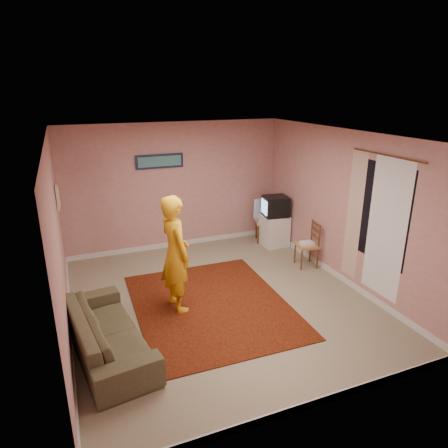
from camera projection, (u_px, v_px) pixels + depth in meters
name	position (u px, v px, depth m)	size (l,w,h in m)	color
ground	(220.00, 300.00, 6.40)	(5.00, 5.00, 0.00)	gray
wall_back	(175.00, 187.00, 8.18)	(4.50, 0.02, 2.60)	tan
wall_front	(315.00, 302.00, 3.79)	(4.50, 0.02, 2.60)	tan
wall_left	(58.00, 244.00, 5.19)	(0.02, 5.00, 2.60)	tan
wall_right	(342.00, 207.00, 6.78)	(0.02, 5.00, 2.60)	tan
ceiling	(219.00, 135.00, 5.56)	(4.50, 5.00, 0.02)	silver
baseboard_back	(177.00, 244.00, 8.57)	(4.50, 0.02, 0.10)	silver
baseboard_front	(305.00, 406.00, 4.20)	(4.50, 0.02, 0.10)	silver
baseboard_left	(71.00, 327.00, 5.60)	(0.02, 5.00, 0.10)	silver
baseboard_right	(335.00, 274.00, 7.18)	(0.02, 5.00, 0.10)	silver
window	(381.00, 214.00, 5.94)	(0.01, 1.10, 1.50)	black
curtain_sheer	(386.00, 229.00, 5.87)	(0.01, 0.75, 2.10)	white
curtain_floral	(354.00, 216.00, 6.47)	(0.01, 0.35, 2.10)	beige
curtain_rod	(387.00, 155.00, 5.64)	(0.02, 0.02, 1.40)	brown
picture_back	(160.00, 161.00, 7.86)	(0.95, 0.04, 0.28)	#131835
picture_left	(58.00, 196.00, 6.52)	(0.04, 0.38, 0.42)	#D0B78F
area_rug	(211.00, 305.00, 6.24)	(2.29, 2.86, 0.02)	#310505
tv_cabinet	(274.00, 230.00, 8.53)	(0.52, 0.47, 0.66)	silver
crt_tv	(275.00, 206.00, 8.35)	(0.55, 0.51, 0.42)	black
chair_a	(265.00, 217.00, 8.69)	(0.51, 0.50, 0.48)	tan
dvd_player	(265.00, 220.00, 8.71)	(0.38, 0.27, 0.07)	#BABBC0
blue_throw	(263.00, 208.00, 8.77)	(0.41, 0.05, 0.44)	#85AADA
chair_b	(307.00, 240.00, 7.47)	(0.43, 0.45, 0.47)	tan
game_console	(307.00, 243.00, 7.49)	(0.24, 0.17, 0.05)	white
sofa	(108.00, 332.00, 5.06)	(1.99, 0.78, 0.58)	brown
person	(175.00, 254.00, 5.90)	(0.65, 0.43, 1.79)	#EAA316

